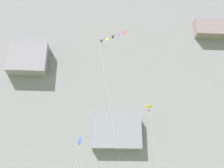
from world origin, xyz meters
name	(u,v)px	position (x,y,z in m)	size (l,w,h in m)	color
cliff_face	(113,91)	(0.02, 56.52, 32.59)	(180.00, 25.13, 65.17)	gray
kite_diamond_upper_left	(79,144)	(-7.50, 37.47, 14.26)	(2.13, 6.44, 15.67)	blue
kite_banner_high_left	(113,49)	(-2.19, 24.61, 26.60)	(4.53, 5.30, 29.32)	black
kite_delta_front_field	(151,114)	(3.90, 27.76, 16.95)	(1.87, 2.65, 17.71)	yellow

